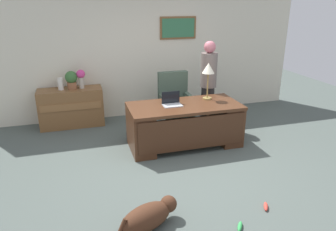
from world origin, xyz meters
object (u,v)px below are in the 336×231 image
(laptop, at_px, (172,102))
(potted_plant, at_px, (71,79))
(vase_empty, at_px, (61,84))
(credenza, at_px, (71,108))
(person_standing, at_px, (208,83))
(desk, at_px, (185,123))
(dog_lying, at_px, (149,216))
(vase_with_flowers, at_px, (81,77))
(dog_toy_plush, at_px, (266,206))
(desk_lamp, at_px, (208,71))
(dog_toy_bone, at_px, (240,226))
(armchair, at_px, (175,103))

(laptop, xyz_separation_m, potted_plant, (-1.62, 1.46, 0.17))
(laptop, distance_m, vase_empty, 2.35)
(credenza, bearing_deg, person_standing, -16.14)
(desk, bearing_deg, dog_lying, -119.55)
(vase_with_flowers, relative_size, potted_plant, 1.05)
(vase_empty, distance_m, potted_plant, 0.23)
(person_standing, bearing_deg, desk, -134.19)
(dog_toy_plush, bearing_deg, person_standing, 82.31)
(vase_with_flowers, distance_m, vase_empty, 0.41)
(laptop, distance_m, desk_lamp, 0.87)
(potted_plant, relative_size, dog_toy_plush, 2.05)
(laptop, bearing_deg, dog_lying, -113.61)
(credenza, distance_m, laptop, 2.27)
(dog_lying, xyz_separation_m, potted_plant, (-0.74, 3.49, 0.82))
(potted_plant, bearing_deg, desk, -39.88)
(vase_empty, xyz_separation_m, dog_toy_bone, (1.94, -3.80, -0.87))
(person_standing, relative_size, laptop, 5.36)
(vase_with_flowers, xyz_separation_m, dog_toy_plush, (2.03, -3.56, -0.98))
(laptop, xyz_separation_m, vase_with_flowers, (-1.44, 1.46, 0.20))
(credenza, xyz_separation_m, armchair, (2.01, -0.63, 0.10))
(desk, distance_m, credenza, 2.45)
(credenza, relative_size, potted_plant, 3.48)
(armchair, height_order, dog_toy_plush, armchair)
(desk, relative_size, credenza, 1.54)
(dog_toy_bone, bearing_deg, laptop, 92.52)
(armchair, xyz_separation_m, vase_empty, (-2.16, 0.63, 0.40))
(credenza, height_order, person_standing, person_standing)
(armchair, xyz_separation_m, potted_plant, (-1.95, 0.63, 0.48))
(dog_lying, bearing_deg, desk, 60.45)
(potted_plant, bearing_deg, laptop, -42.06)
(credenza, height_order, dog_toy_plush, credenza)
(dog_lying, xyz_separation_m, dog_toy_bone, (0.99, -0.31, -0.13))
(laptop, bearing_deg, dog_toy_plush, -74.16)
(armchair, xyz_separation_m, dog_toy_plush, (0.27, -2.93, -0.47))
(person_standing, height_order, potted_plant, person_standing)
(vase_with_flowers, bearing_deg, potted_plant, 180.00)
(desk, distance_m, armchair, 0.92)
(armchair, distance_m, desk_lamp, 1.11)
(credenza, bearing_deg, dog_lying, -77.18)
(desk_lamp, bearing_deg, potted_plant, 150.77)
(credenza, xyz_separation_m, dog_toy_plush, (2.28, -3.56, -0.36))
(person_standing, xyz_separation_m, dog_toy_plush, (-0.38, -2.79, -0.86))
(laptop, bearing_deg, vase_empty, 141.42)
(desk, xyz_separation_m, person_standing, (0.75, 0.77, 0.48))
(desk, height_order, dog_toy_bone, desk)
(laptop, xyz_separation_m, desk_lamp, (0.72, 0.15, 0.47))
(desk, relative_size, dog_toy_bone, 10.62)
(laptop, distance_m, dog_toy_bone, 2.47)
(dog_toy_plush, bearing_deg, dog_toy_bone, -153.72)
(potted_plant, height_order, dog_toy_bone, potted_plant)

